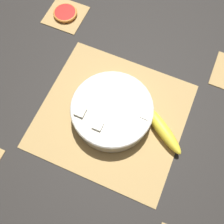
# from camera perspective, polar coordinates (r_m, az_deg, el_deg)

# --- Properties ---
(ground_plane) EXTENTS (6.00, 6.00, 0.00)m
(ground_plane) POSITION_cam_1_polar(r_m,az_deg,el_deg) (0.83, 0.00, -0.80)
(ground_plane) COLOR black
(bamboo_mat_center) EXTENTS (0.45, 0.42, 0.01)m
(bamboo_mat_center) POSITION_cam_1_polar(r_m,az_deg,el_deg) (0.83, 0.00, -0.73)
(bamboo_mat_center) COLOR #A8844C
(bamboo_mat_center) RESTS_ON ground_plane
(coaster_mat_far_left) EXTENTS (0.14, 0.14, 0.01)m
(coaster_mat_far_left) POSITION_cam_1_polar(r_m,az_deg,el_deg) (1.06, -10.06, 20.13)
(coaster_mat_far_left) COLOR #A8844C
(coaster_mat_far_left) RESTS_ON ground_plane
(fruit_salad_bowl) EXTENTS (0.25, 0.25, 0.08)m
(fruit_salad_bowl) POSITION_cam_1_polar(r_m,az_deg,el_deg) (0.79, -0.04, 0.20)
(fruit_salad_bowl) COLOR silver
(fruit_salad_bowl) RESTS_ON bamboo_mat_center
(whole_banana) EXTENTS (0.17, 0.13, 0.04)m
(whole_banana) POSITION_cam_1_polar(r_m,az_deg,el_deg) (0.81, 10.86, -3.62)
(whole_banana) COLOR yellow
(whole_banana) RESTS_ON bamboo_mat_center
(grapefruit_slice) EXTENTS (0.09, 0.09, 0.01)m
(grapefruit_slice) POSITION_cam_1_polar(r_m,az_deg,el_deg) (1.05, -10.15, 20.45)
(grapefruit_slice) COLOR #B2231E
(grapefruit_slice) RESTS_ON coaster_mat_far_left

